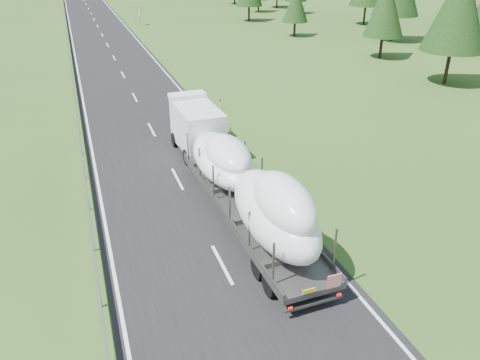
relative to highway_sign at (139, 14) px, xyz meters
name	(u,v)px	position (x,y,z in m)	size (l,w,h in m)	color
road_surface	(91,13)	(-7.20, 20.00, -1.80)	(10.00, 400.00, 0.02)	black
guardrail	(63,11)	(-12.50, 19.94, -1.21)	(0.10, 400.00, 0.76)	slate
highway_sign	(139,14)	(0.00, 0.00, 0.00)	(0.08, 0.90, 2.60)	slate
boat_truck	(235,170)	(-4.97, -66.39, 0.43)	(3.12, 19.40, 4.43)	white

